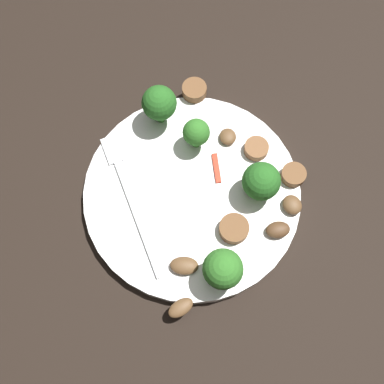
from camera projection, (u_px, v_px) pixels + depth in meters
ground_plane at (192, 197)px, 0.57m from camera, size 1.40×1.40×0.00m
plate at (192, 194)px, 0.56m from camera, size 0.25×0.25×0.02m
fork at (128, 193)px, 0.55m from camera, size 0.17×0.08×0.00m
broccoli_floret_0 at (261, 181)px, 0.53m from camera, size 0.04×0.04×0.05m
broccoli_floret_1 at (159, 103)px, 0.55m from camera, size 0.04×0.04×0.06m
broccoli_floret_2 at (196, 133)px, 0.55m from camera, size 0.03×0.03×0.05m
broccoli_floret_3 at (223, 269)px, 0.49m from camera, size 0.04×0.04×0.06m
sausage_slice_0 at (293, 175)px, 0.56m from camera, size 0.03×0.03×0.01m
sausage_slice_1 at (232, 230)px, 0.53m from camera, size 0.05×0.05×0.01m
sausage_slice_2 at (194, 90)px, 0.60m from camera, size 0.04×0.04×0.01m
sausage_slice_3 at (256, 149)px, 0.57m from camera, size 0.04×0.04×0.01m
mushroom_0 at (278, 230)px, 0.54m from camera, size 0.03×0.03×0.01m
mushroom_1 at (228, 137)px, 0.58m from camera, size 0.03×0.03×0.01m
mushroom_2 at (184, 266)px, 0.52m from camera, size 0.04×0.04×0.01m
mushroom_3 at (292, 205)px, 0.55m from camera, size 0.03×0.03×0.01m
mushroom_5 at (181, 308)px, 0.51m from camera, size 0.02×0.03×0.01m
pepper_strip_1 at (219, 170)px, 0.56m from camera, size 0.03×0.03×0.00m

